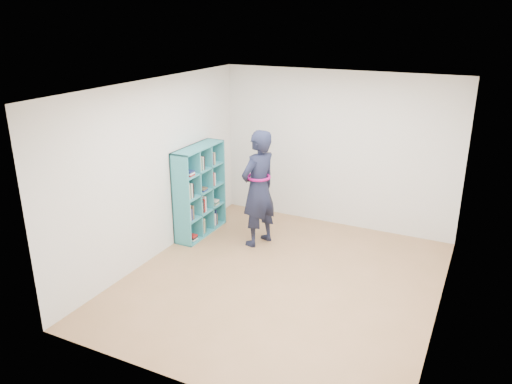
% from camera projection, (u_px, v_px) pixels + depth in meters
% --- Properties ---
extents(floor, '(4.50, 4.50, 0.00)m').
position_uv_depth(floor, '(282.00, 281.00, 6.78)').
color(floor, '#997145').
rests_on(floor, ground).
extents(ceiling, '(4.50, 4.50, 0.00)m').
position_uv_depth(ceiling, '(285.00, 88.00, 5.90)').
color(ceiling, white).
rests_on(ceiling, wall_back).
extents(wall_left, '(0.02, 4.50, 2.60)m').
position_uv_depth(wall_left, '(155.00, 171.00, 7.17)').
color(wall_left, silver).
rests_on(wall_left, floor).
extents(wall_right, '(0.02, 4.50, 2.60)m').
position_uv_depth(wall_right, '(450.00, 218.00, 5.52)').
color(wall_right, silver).
rests_on(wall_right, floor).
extents(wall_back, '(4.00, 0.02, 2.60)m').
position_uv_depth(wall_back, '(337.00, 150.00, 8.25)').
color(wall_back, silver).
rests_on(wall_back, floor).
extents(wall_front, '(4.00, 0.02, 2.60)m').
position_uv_depth(wall_front, '(184.00, 267.00, 4.44)').
color(wall_front, silver).
rests_on(wall_front, floor).
extents(bookshelf, '(0.32, 1.10, 1.47)m').
position_uv_depth(bookshelf, '(198.00, 192.00, 8.04)').
color(bookshelf, teal).
rests_on(bookshelf, floor).
extents(person, '(0.62, 0.77, 1.82)m').
position_uv_depth(person, '(258.00, 189.00, 7.60)').
color(person, black).
rests_on(person, floor).
extents(smartphone, '(0.03, 0.11, 0.14)m').
position_uv_depth(smartphone, '(255.00, 178.00, 7.70)').
color(smartphone, silver).
rests_on(smartphone, person).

